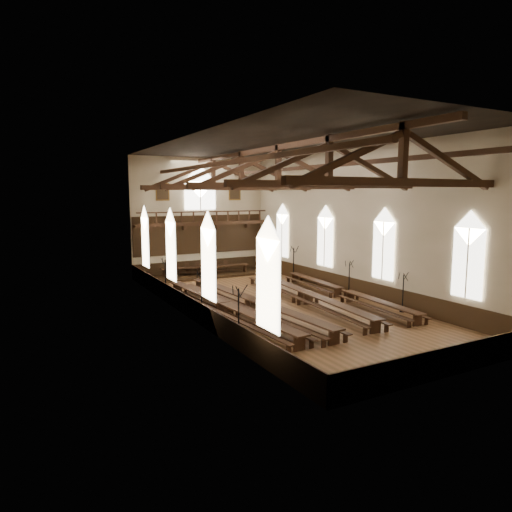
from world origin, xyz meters
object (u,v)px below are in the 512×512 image
at_px(refectory_row_c, 305,294).
at_px(refectory_row_d, 344,292).
at_px(refectory_row_a, 224,306).
at_px(refectory_row_b, 252,302).
at_px(high_table, 206,267).
at_px(candelabrum_right_far, 293,269).
at_px(candelabrum_left_far, 166,285).
at_px(dais, 206,275).
at_px(candelabrum_left_mid, 202,305).
at_px(candelabrum_left_near, 239,326).
at_px(candelabrum_right_near, 403,300).
at_px(candelabrum_right_mid, 349,285).

distance_m(refectory_row_c, refectory_row_d, 2.84).
height_order(refectory_row_a, refectory_row_b, refectory_row_b).
bearing_deg(high_table, refectory_row_d, -68.81).
xyz_separation_m(refectory_row_b, candelabrum_right_far, (7.81, 7.50, 0.25)).
bearing_deg(candelabrum_left_far, refectory_row_a, -76.67).
distance_m(refectory_row_d, dais, 13.22).
bearing_deg(refectory_row_c, refectory_row_a, -176.71).
bearing_deg(refectory_row_a, candelabrum_left_mid, -170.21).
bearing_deg(refectory_row_b, high_table, 80.39).
bearing_deg(refectory_row_a, high_table, 72.44).
relative_size(candelabrum_left_near, candelabrum_left_mid, 0.99).
xyz_separation_m(candelabrum_left_far, candelabrum_right_far, (11.10, 1.25, 0.02)).
height_order(refectory_row_a, refectory_row_c, refectory_row_c).
xyz_separation_m(refectory_row_d, dais, (-4.78, 12.32, -0.42)).
distance_m(candelabrum_left_near, candelabrum_right_far, 16.61).
height_order(refectory_row_a, high_table, high_table).
xyz_separation_m(candelabrum_right_near, candelabrum_right_mid, (0.00, 4.85, 0.03)).
bearing_deg(refectory_row_c, candelabrum_right_far, 62.28).
relative_size(refectory_row_d, candelabrum_left_far, 5.24).
height_order(candelabrum_left_far, candelabrum_right_mid, candelabrum_left_far).
xyz_separation_m(candelabrum_left_mid, candelabrum_right_near, (11.10, -3.98, -0.13)).
xyz_separation_m(refectory_row_c, candelabrum_left_far, (-7.33, 5.93, 0.24)).
height_order(refectory_row_b, refectory_row_d, refectory_row_b).
bearing_deg(refectory_row_a, candelabrum_right_mid, 3.60).
bearing_deg(candelabrum_left_far, candelabrum_left_mid, -90.00).
distance_m(refectory_row_b, dais, 12.42).
bearing_deg(candelabrum_right_near, candelabrum_left_far, 136.59).
height_order(dais, candelabrum_right_far, candelabrum_right_far).
relative_size(candelabrum_right_near, candelabrum_right_mid, 0.96).
relative_size(refectory_row_a, refectory_row_c, 0.99).
height_order(dais, candelabrum_right_near, candelabrum_right_near).
distance_m(refectory_row_a, refectory_row_b, 1.80).
relative_size(candelabrum_left_near, candelabrum_right_far, 1.01).
distance_m(refectory_row_c, dais, 12.09).
bearing_deg(refectory_row_b, candelabrum_right_near, -28.58).
bearing_deg(candelabrum_right_mid, candelabrum_right_far, 90.00).
xyz_separation_m(refectory_row_b, refectory_row_d, (6.85, -0.09, -0.07)).
height_order(candelabrum_right_mid, candelabrum_right_far, candelabrum_right_far).
xyz_separation_m(candelabrum_left_mid, candelabrum_right_far, (11.10, 7.77, -0.01)).
bearing_deg(candelabrum_left_far, candelabrum_right_near, -43.41).
xyz_separation_m(high_table, candelabrum_right_far, (5.74, -4.74, 0.05)).
distance_m(high_table, candelabrum_right_near, 17.46).
bearing_deg(dais, refectory_row_b, -99.61).
distance_m(refectory_row_a, candelabrum_right_near, 10.51).
bearing_deg(refectory_row_c, candelabrum_right_near, -50.50).
bearing_deg(refectory_row_c, candelabrum_right_mid, 4.09).
bearing_deg(candelabrum_left_near, refectory_row_c, 35.25).
xyz_separation_m(refectory_row_d, candelabrum_left_near, (-10.14, -4.77, 0.33)).
distance_m(high_table, candelabrum_left_mid, 13.61).
distance_m(refectory_row_c, candelabrum_left_near, 8.98).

